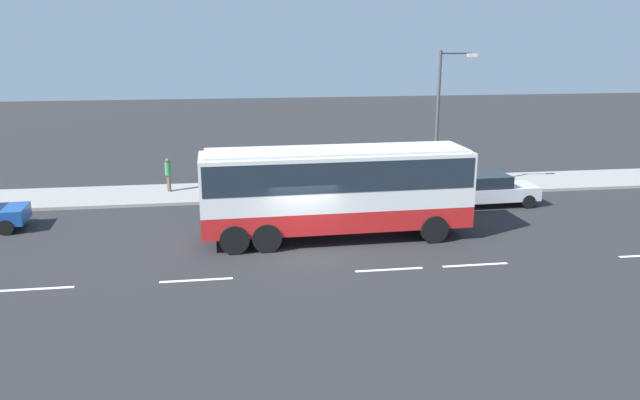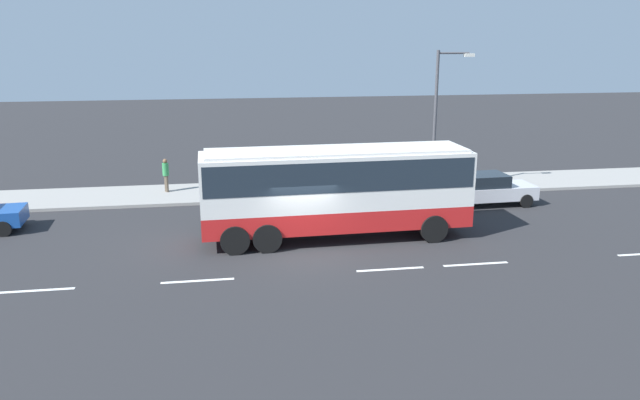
% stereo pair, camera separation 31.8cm
% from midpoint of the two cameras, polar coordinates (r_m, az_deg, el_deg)
% --- Properties ---
extents(ground_plane, '(120.00, 120.00, 0.00)m').
position_cam_midpoint_polar(ground_plane, '(23.17, -1.07, -4.78)').
color(ground_plane, '#28282B').
extents(sidewalk_curb, '(80.00, 4.00, 0.15)m').
position_cam_midpoint_polar(sidewalk_curb, '(31.95, -3.18, 0.91)').
color(sidewalk_curb, gray).
rests_on(sidewalk_curb, ground_plane).
extents(lane_centreline, '(39.07, 0.16, 0.01)m').
position_cam_midpoint_polar(lane_centreline, '(21.39, 5.43, -6.55)').
color(lane_centreline, white).
rests_on(lane_centreline, ground_plane).
extents(coach_bus, '(10.61, 2.86, 3.62)m').
position_cam_midpoint_polar(coach_bus, '(24.01, 1.91, 1.50)').
color(coach_bus, red).
rests_on(coach_bus, ground_plane).
extents(car_silver_hatch, '(4.78, 2.01, 1.52)m').
position_cam_midpoint_polar(car_silver_hatch, '(30.21, 15.42, 0.98)').
color(car_silver_hatch, silver).
rests_on(car_silver_hatch, ground_plane).
extents(pedestrian_near_curb, '(0.32, 0.32, 1.68)m').
position_cam_midpoint_polar(pedestrian_near_curb, '(31.41, 6.43, 2.54)').
color(pedestrian_near_curb, black).
rests_on(pedestrian_near_curb, sidewalk_curb).
extents(pedestrian_at_crossing, '(0.32, 0.32, 1.71)m').
position_cam_midpoint_polar(pedestrian_at_crossing, '(32.11, -13.68, 2.52)').
color(pedestrian_at_crossing, brown).
rests_on(pedestrian_at_crossing, sidewalk_curb).
extents(street_lamp, '(1.91, 0.24, 7.06)m').
position_cam_midpoint_polar(street_lamp, '(31.26, 11.55, 8.05)').
color(street_lamp, '#47474C').
rests_on(street_lamp, sidewalk_curb).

